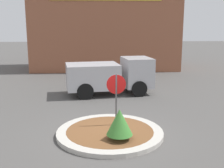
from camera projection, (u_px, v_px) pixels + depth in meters
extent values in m
plane|color=#514F4C|center=(110.00, 135.00, 10.83)|extent=(120.00, 120.00, 0.00)
cylinder|color=#BCB7AD|center=(110.00, 133.00, 10.81)|extent=(4.10, 4.10, 0.17)
cylinder|color=brown|center=(110.00, 133.00, 10.81)|extent=(3.36, 3.36, 0.17)
cylinder|color=#4C4C51|center=(116.00, 102.00, 11.22)|extent=(0.07, 0.07, 2.26)
cylinder|color=#B71414|center=(116.00, 84.00, 11.07)|extent=(0.77, 0.03, 0.77)
cylinder|color=brown|center=(119.00, 137.00, 9.95)|extent=(0.08, 0.08, 0.18)
cone|color=#3D7F33|center=(120.00, 122.00, 9.84)|extent=(0.93, 0.93, 0.93)
cube|color=#B2B2B7|center=(137.00, 72.00, 17.27)|extent=(1.91, 2.32, 1.76)
cube|color=#B2B2B7|center=(92.00, 76.00, 16.75)|extent=(3.34, 2.63, 1.45)
cube|color=black|center=(146.00, 67.00, 17.31)|extent=(0.30, 1.88, 0.62)
cylinder|color=black|center=(130.00, 82.00, 18.39)|extent=(0.97, 0.37, 0.94)
cylinder|color=black|center=(139.00, 89.00, 16.43)|extent=(0.97, 0.37, 0.94)
cylinder|color=black|center=(82.00, 84.00, 17.76)|extent=(0.97, 0.37, 0.94)
cylinder|color=black|center=(85.00, 91.00, 15.80)|extent=(0.97, 0.37, 0.94)
cube|color=#93563D|center=(105.00, 29.00, 26.83)|extent=(13.38, 6.00, 7.38)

